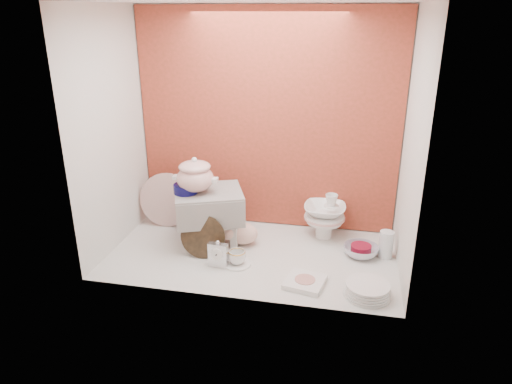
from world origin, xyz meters
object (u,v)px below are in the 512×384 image
(soup_tureen, at_px, (195,175))
(porcelain_tower, at_px, (325,215))
(plush_pig, at_px, (242,233))
(crystal_bowl, at_px, (361,251))
(mantel_clock, at_px, (218,254))
(gold_rim_teacup, at_px, (237,257))
(blue_white_vase, at_px, (192,213))
(dinner_plate_stack, at_px, (367,290))
(floral_platter, at_px, (167,200))
(step_stool, at_px, (209,217))

(soup_tureen, distance_m, porcelain_tower, 0.92)
(plush_pig, xyz_separation_m, porcelain_tower, (0.53, 0.22, 0.08))
(porcelain_tower, bearing_deg, crystal_bowl, -41.69)
(mantel_clock, height_order, gold_rim_teacup, mantel_clock)
(gold_rim_teacup, distance_m, crystal_bowl, 0.79)
(mantel_clock, relative_size, gold_rim_teacup, 1.61)
(blue_white_vase, distance_m, porcelain_tower, 0.93)
(plush_pig, relative_size, crystal_bowl, 1.24)
(soup_tureen, relative_size, mantel_clock, 1.59)
(blue_white_vase, height_order, mantel_clock, blue_white_vase)
(mantel_clock, relative_size, dinner_plate_stack, 0.68)
(floral_platter, height_order, plush_pig, floral_platter)
(dinner_plate_stack, bearing_deg, soup_tureen, 160.09)
(crystal_bowl, height_order, porcelain_tower, porcelain_tower)
(soup_tureen, bearing_deg, floral_platter, 141.82)
(gold_rim_teacup, distance_m, dinner_plate_stack, 0.80)
(soup_tureen, height_order, blue_white_vase, soup_tureen)
(dinner_plate_stack, bearing_deg, crystal_bowl, 94.28)
(soup_tureen, relative_size, blue_white_vase, 1.20)
(soup_tureen, height_order, gold_rim_teacup, soup_tureen)
(crystal_bowl, bearing_deg, step_stool, -179.31)
(mantel_clock, bearing_deg, crystal_bowl, 24.57)
(mantel_clock, relative_size, porcelain_tower, 0.54)
(dinner_plate_stack, height_order, porcelain_tower, porcelain_tower)
(plush_pig, height_order, gold_rim_teacup, plush_pig)
(plush_pig, relative_size, dinner_plate_stack, 1.07)
(blue_white_vase, bearing_deg, floral_platter, 178.13)
(floral_platter, bearing_deg, crystal_bowl, -7.89)
(blue_white_vase, distance_m, gold_rim_teacup, 0.64)
(mantel_clock, height_order, porcelain_tower, porcelain_tower)
(plush_pig, xyz_separation_m, gold_rim_teacup, (0.03, -0.28, -0.03))
(floral_platter, xyz_separation_m, mantel_clock, (0.52, -0.50, -0.11))
(soup_tureen, xyz_separation_m, blue_white_vase, (-0.12, 0.24, -0.37))
(mantel_clock, height_order, plush_pig, mantel_clock)
(dinner_plate_stack, bearing_deg, step_stool, 156.91)
(blue_white_vase, relative_size, mantel_clock, 1.32)
(soup_tureen, xyz_separation_m, crystal_bowl, (1.06, 0.05, -0.45))
(step_stool, xyz_separation_m, mantel_clock, (0.14, -0.30, -0.10))
(step_stool, distance_m, blue_white_vase, 0.28)
(blue_white_vase, distance_m, crystal_bowl, 1.20)
(porcelain_tower, bearing_deg, floral_platter, -178.31)
(soup_tureen, height_order, dinner_plate_stack, soup_tureen)
(floral_platter, bearing_deg, gold_rim_teacup, -36.24)
(mantel_clock, xyz_separation_m, plush_pig, (0.07, 0.32, -0.01))
(step_stool, bearing_deg, blue_white_vase, 113.05)
(step_stool, height_order, soup_tureen, soup_tureen)
(soup_tureen, distance_m, blue_white_vase, 0.46)
(step_stool, height_order, crystal_bowl, step_stool)
(step_stool, bearing_deg, crystal_bowl, -20.68)
(plush_pig, relative_size, porcelain_tower, 0.85)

